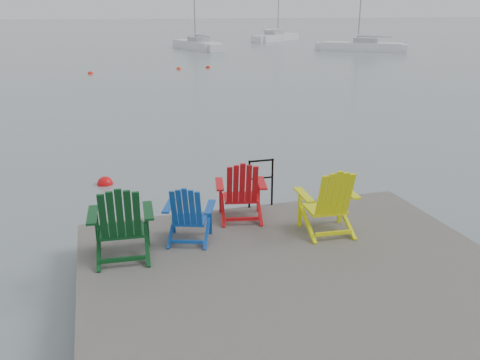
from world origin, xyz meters
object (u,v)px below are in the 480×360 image
object	(u,v)px
chair_red	(241,190)
buoy_c	(208,68)
handrail	(261,178)
chair_yellow	(329,200)
sailboat_far	(362,47)
chair_blue	(188,213)
buoy_b	(90,74)
sailboat_near	(197,46)
chair_green	(121,221)
buoy_a	(105,184)
buoy_d	(179,69)
sailboat_mid	(276,38)

from	to	relation	value
chair_red	buoy_c	size ratio (longest dim) A/B	3.31
handrail	chair_yellow	bearing A→B (deg)	-65.01
handrail	sailboat_far	world-z (taller)	sailboat_far
chair_blue	sailboat_far	world-z (taller)	sailboat_far
buoy_b	sailboat_near	bearing A→B (deg)	59.49
chair_blue	chair_yellow	size ratio (longest dim) A/B	0.85
handrail	chair_red	xyz separation A→B (m)	(-0.52, -0.49, 0.00)
chair_green	buoy_b	world-z (taller)	chair_green
chair_yellow	sailboat_near	bearing A→B (deg)	84.92
sailboat_near	buoy_b	distance (m)	21.07
chair_green	sailboat_far	xyz separation A→B (m)	(25.44, 38.68, -0.73)
chair_yellow	chair_red	bearing A→B (deg)	145.61
sailboat_far	buoy_c	size ratio (longest dim) A/B	32.63
buoy_a	sailboat_far	bearing A→B (deg)	52.82
handrail	sailboat_far	size ratio (longest dim) A/B	0.08
chair_blue	chair_red	bearing A→B (deg)	50.91
buoy_b	sailboat_far	bearing A→B (deg)	24.13
chair_blue	buoy_a	distance (m)	4.92
sailboat_near	buoy_a	size ratio (longest dim) A/B	29.22
chair_green	buoy_c	bearing A→B (deg)	78.62
chair_blue	buoy_b	bearing A→B (deg)	112.73
chair_blue	chair_red	distance (m)	1.20
sailboat_near	buoy_b	xyz separation A→B (m)	(-10.70, -18.15, -0.36)
chair_green	buoy_d	size ratio (longest dim) A/B	3.51
buoy_a	buoy_c	xyz separation A→B (m)	(7.86, 23.44, 0.00)
chair_red	chair_green	bearing A→B (deg)	-144.46
chair_yellow	buoy_c	world-z (taller)	chair_yellow
chair_yellow	buoy_a	bearing A→B (deg)	128.00
handrail	buoy_c	distance (m)	27.52
chair_green	buoy_a	size ratio (longest dim) A/B	3.11
handrail	buoy_b	xyz separation A→B (m)	(-2.80, 25.79, -1.04)
sailboat_near	buoy_b	bearing A→B (deg)	-133.92
chair_blue	buoy_a	xyz separation A→B (m)	(-1.16, 4.68, -0.98)
chair_green	sailboat_mid	distance (m)	60.77
handrail	chair_green	size ratio (longest dim) A/B	0.77
handrail	sailboat_far	distance (m)	43.73
chair_yellow	sailboat_near	world-z (taller)	sailboat_near
chair_blue	sailboat_near	world-z (taller)	sailboat_near
buoy_a	chair_yellow	bearing A→B (deg)	-55.98
handrail	sailboat_mid	bearing A→B (deg)	69.61
chair_red	chair_blue	bearing A→B (deg)	-137.48
chair_blue	chair_green	bearing A→B (deg)	-143.90
sailboat_far	chair_blue	bearing A→B (deg)	-177.03
chair_red	sailboat_far	world-z (taller)	sailboat_far
chair_yellow	sailboat_mid	xyz separation A→B (m)	(19.72, 56.28, -0.72)
sailboat_far	chair_yellow	bearing A→B (deg)	-174.40
chair_red	chair_yellow	distance (m)	1.52
sailboat_far	buoy_d	size ratio (longest dim) A/B	31.85
chair_blue	sailboat_near	size ratio (longest dim) A/B	0.09
buoy_d	buoy_a	bearing A→B (deg)	-103.94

